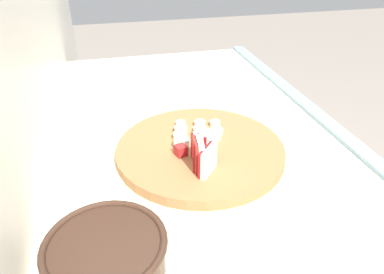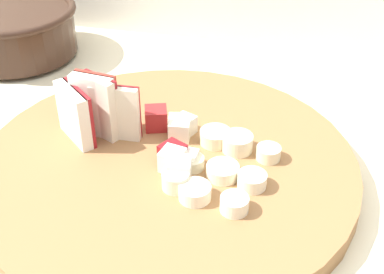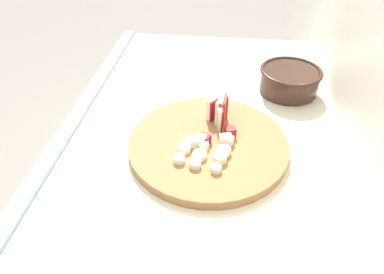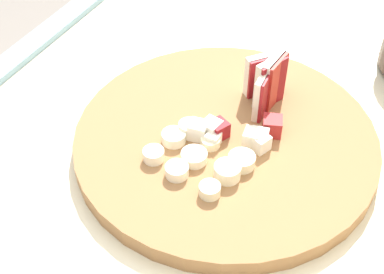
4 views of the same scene
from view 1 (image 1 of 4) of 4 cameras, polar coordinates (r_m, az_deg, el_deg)
name	(u,v)px [view 1 (image 1 of 4)]	position (r m, az deg, el deg)	size (l,w,h in m)	color
tiled_countertop	(202,274)	(1.07, 1.65, -21.10)	(1.28, 0.66, 0.88)	beige
tile_backsplash	(51,218)	(0.86, -21.74, -11.93)	(2.40, 0.04, 1.46)	silver
cutting_board	(200,150)	(0.74, 1.32, -2.10)	(0.35, 0.35, 0.02)	olive
apple_wedge_fan	(200,155)	(0.65, 1.37, -2.94)	(0.08, 0.05, 0.06)	maroon
apple_dice_pile	(193,142)	(0.73, 0.15, -0.77)	(0.07, 0.10, 0.02)	#A32323
banana_slice_rows	(197,130)	(0.77, 0.86, 1.08)	(0.09, 0.11, 0.02)	#F4EAC6
ceramic_bowl	(107,257)	(0.50, -13.50, -18.21)	(0.16, 0.16, 0.07)	#382319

